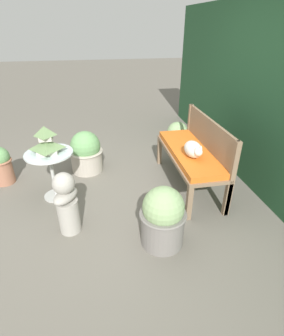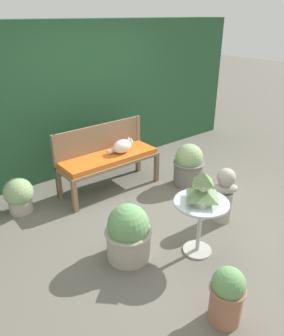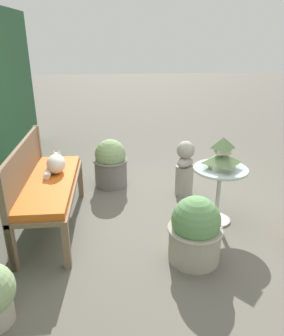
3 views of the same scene
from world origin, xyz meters
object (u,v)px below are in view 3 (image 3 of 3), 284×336
(patio_table, at_px, (220,180))
(pagoda_birdhouse, at_px, (222,155))
(garden_bust, at_px, (185,168))
(cat, at_px, (56,164))
(potted_plant_path_edge, at_px, (111,163))
(potted_plant_table_far, at_px, (195,231))
(garden_bench, at_px, (50,187))

(patio_table, bearing_deg, pagoda_birdhouse, 0.00)
(patio_table, relative_size, garden_bust, 0.89)
(cat, distance_m, potted_plant_path_edge, 1.04)
(cat, xyz_separation_m, patio_table, (-0.25, -1.74, -0.15))
(garden_bust, distance_m, potted_plant_path_edge, 1.01)
(pagoda_birdhouse, relative_size, potted_plant_table_far, 0.54)
(cat, xyz_separation_m, pagoda_birdhouse, (-0.25, -1.74, 0.13))
(garden_bust, height_order, potted_plant_table_far, garden_bust)
(garden_bench, height_order, potted_plant_table_far, potted_plant_table_far)
(cat, bearing_deg, patio_table, -102.44)
(patio_table, bearing_deg, cat, 81.77)
(patio_table, bearing_deg, garden_bust, 17.72)
(patio_table, xyz_separation_m, garden_bust, (0.69, 0.22, -0.13))
(garden_bust, relative_size, potted_plant_path_edge, 1.10)
(patio_table, xyz_separation_m, potted_plant_table_far, (-0.64, 0.41, -0.20))
(cat, relative_size, potted_plant_path_edge, 0.62)
(potted_plant_table_far, relative_size, potted_plant_path_edge, 0.96)
(garden_bench, relative_size, garden_bust, 2.05)
(potted_plant_table_far, bearing_deg, potted_plant_path_edge, 24.07)
(cat, bearing_deg, garden_bust, -78.02)
(patio_table, height_order, garden_bust, garden_bust)
(pagoda_birdhouse, bearing_deg, cat, 81.77)
(potted_plant_path_edge, bearing_deg, garden_bench, 148.48)
(patio_table, bearing_deg, potted_plant_table_far, 147.49)
(cat, distance_m, pagoda_birdhouse, 1.77)
(cat, distance_m, patio_table, 1.77)
(patio_table, xyz_separation_m, potted_plant_path_edge, (1.05, 1.16, -0.18))
(pagoda_birdhouse, bearing_deg, potted_plant_path_edge, 47.94)
(potted_plant_table_far, bearing_deg, garden_bust, -7.96)
(cat, xyz_separation_m, potted_plant_path_edge, (0.80, -0.58, -0.33))
(garden_bust, xyz_separation_m, potted_plant_path_edge, (0.36, 0.94, -0.04))
(pagoda_birdhouse, distance_m, potted_plant_table_far, 0.90)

